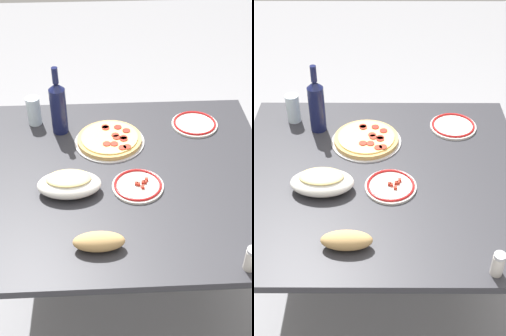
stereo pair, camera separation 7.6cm
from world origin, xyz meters
The scene contains 10 objects.
ground_plane centered at (0.00, 0.00, 0.00)m, with size 8.00×8.00×0.00m, color gray.
dining_table centered at (0.00, 0.00, 0.60)m, with size 1.16×1.08×0.71m.
pepperoni_pizza centered at (0.06, -0.22, 0.72)m, with size 0.30×0.30×0.03m.
baked_pasta_dish centered at (0.22, 0.09, 0.75)m, with size 0.24×0.15×0.08m.
wine_bottle centered at (0.27, -0.31, 0.83)m, with size 0.07×0.07×0.31m.
water_glass centered at (0.39, -0.38, 0.77)m, with size 0.06×0.06×0.13m, color silver.
side_plate_near centered at (-0.33, -0.33, 0.71)m, with size 0.21×0.21×0.02m.
side_plate_far centered at (-0.04, 0.08, 0.71)m, with size 0.20×0.20×0.02m.
bread_loaf centered at (0.11, 0.38, 0.74)m, with size 0.17×0.07×0.07m, color tan.
spice_shaker centered at (-0.36, 0.48, 0.75)m, with size 0.04×0.04×0.09m.
Camera 1 is at (0.07, 1.39, 1.87)m, focal length 49.11 mm.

